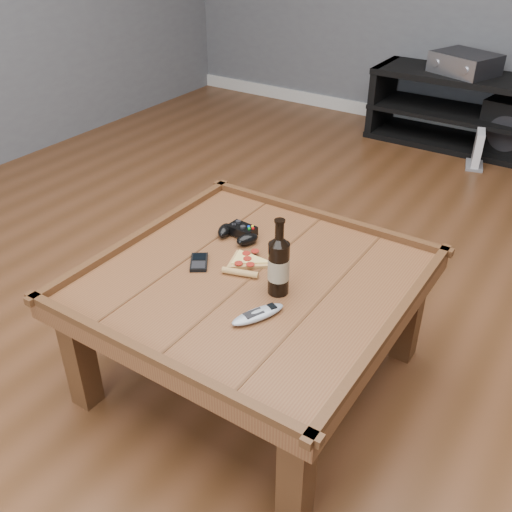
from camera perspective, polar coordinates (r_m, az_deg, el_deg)
The scene contains 11 objects.
ground at distance 2.17m, azimuth -0.32°, elevation -11.90°, with size 6.00×6.00×0.00m, color #4E2C16.
baseboard at distance 4.61m, azimuth 21.22°, elevation 11.63°, with size 5.00×0.02×0.10m, color silver.
coffee_table at distance 1.92m, azimuth -0.35°, elevation -3.50°, with size 1.03×1.03×0.48m.
media_console at distance 4.32m, azimuth 20.89°, elevation 13.20°, with size 1.40×0.45×0.50m.
beer_bottle at distance 1.76m, azimuth 2.28°, elevation -0.82°, with size 0.07×0.07×0.26m.
game_controller at distance 2.08m, azimuth -1.77°, elevation 2.34°, with size 0.18×0.12×0.05m.
pizza_slice at distance 1.94m, azimuth -0.97°, elevation -0.66°, with size 0.19×0.25×0.02m.
smartphone at distance 1.95m, azimuth -5.72°, elevation -0.62°, with size 0.11×0.12×0.01m.
remote_control at distance 1.70m, azimuth 0.20°, elevation -5.85°, with size 0.12×0.18×0.03m.
av_receiver at distance 4.26m, azimuth 20.16°, elevation 17.64°, with size 0.47×0.43×0.13m.
game_console at distance 4.04m, azimuth 21.26°, elevation 9.77°, with size 0.15×0.21×0.24m.
Camera 1 is at (0.87, -1.29, 1.51)m, focal length 40.00 mm.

